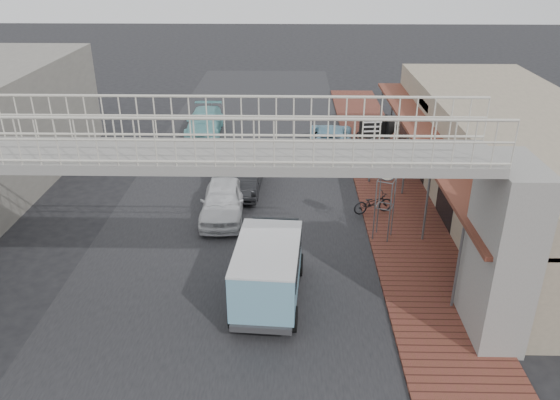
{
  "coord_description": "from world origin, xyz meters",
  "views": [
    {
      "loc": [
        2.12,
        -16.31,
        9.76
      ],
      "look_at": [
        1.77,
        0.59,
        1.8
      ],
      "focal_mm": 35.0,
      "sensor_mm": 36.0,
      "label": 1
    }
  ],
  "objects_px": {
    "angkot_van": "(268,264)",
    "arrow_sign": "(390,128)",
    "dark_sedan": "(242,170)",
    "angkot_curb": "(330,138)",
    "angkot_far": "(205,122)",
    "white_hatchback": "(223,200)",
    "motorcycle_far": "(371,136)",
    "street_clock": "(387,174)",
    "motorcycle_near": "(373,203)"
  },
  "relations": [
    {
      "from": "dark_sedan",
      "to": "arrow_sign",
      "type": "xyz_separation_m",
      "value": [
        6.4,
        0.52,
        1.77
      ]
    },
    {
      "from": "angkot_far",
      "to": "motorcycle_far",
      "type": "distance_m",
      "value": 9.31
    },
    {
      "from": "white_hatchback",
      "to": "motorcycle_far",
      "type": "distance_m",
      "value": 10.71
    },
    {
      "from": "street_clock",
      "to": "motorcycle_near",
      "type": "bearing_deg",
      "value": 114.97
    },
    {
      "from": "street_clock",
      "to": "dark_sedan",
      "type": "bearing_deg",
      "value": 162.19
    },
    {
      "from": "angkot_far",
      "to": "arrow_sign",
      "type": "distance_m",
      "value": 11.58
    },
    {
      "from": "dark_sedan",
      "to": "angkot_curb",
      "type": "relative_size",
      "value": 1.01
    },
    {
      "from": "angkot_curb",
      "to": "arrow_sign",
      "type": "height_order",
      "value": "arrow_sign"
    },
    {
      "from": "white_hatchback",
      "to": "angkot_curb",
      "type": "distance_m",
      "value": 8.92
    },
    {
      "from": "motorcycle_near",
      "to": "dark_sedan",
      "type": "bearing_deg",
      "value": 45.77
    },
    {
      "from": "angkot_far",
      "to": "angkot_van",
      "type": "bearing_deg",
      "value": -76.82
    },
    {
      "from": "arrow_sign",
      "to": "motorcycle_near",
      "type": "bearing_deg",
      "value": -113.18
    },
    {
      "from": "motorcycle_far",
      "to": "arrow_sign",
      "type": "bearing_deg",
      "value": -150.75
    },
    {
      "from": "angkot_curb",
      "to": "angkot_van",
      "type": "height_order",
      "value": "angkot_van"
    },
    {
      "from": "motorcycle_near",
      "to": "arrow_sign",
      "type": "bearing_deg",
      "value": -35.33
    },
    {
      "from": "angkot_curb",
      "to": "street_clock",
      "type": "distance_m",
      "value": 9.66
    },
    {
      "from": "motorcycle_near",
      "to": "arrow_sign",
      "type": "relative_size",
      "value": 0.53
    },
    {
      "from": "angkot_far",
      "to": "motorcycle_near",
      "type": "bearing_deg",
      "value": -52.86
    },
    {
      "from": "dark_sedan",
      "to": "street_clock",
      "type": "height_order",
      "value": "street_clock"
    },
    {
      "from": "angkot_van",
      "to": "arrow_sign",
      "type": "relative_size",
      "value": 1.37
    },
    {
      "from": "dark_sedan",
      "to": "street_clock",
      "type": "bearing_deg",
      "value": -38.38
    },
    {
      "from": "angkot_curb",
      "to": "arrow_sign",
      "type": "distance_m",
      "value": 5.13
    },
    {
      "from": "dark_sedan",
      "to": "white_hatchback",
      "type": "bearing_deg",
      "value": -97.64
    },
    {
      "from": "dark_sedan",
      "to": "street_clock",
      "type": "distance_m",
      "value": 7.4
    },
    {
      "from": "white_hatchback",
      "to": "motorcycle_near",
      "type": "distance_m",
      "value": 5.89
    },
    {
      "from": "angkot_van",
      "to": "street_clock",
      "type": "height_order",
      "value": "street_clock"
    },
    {
      "from": "motorcycle_far",
      "to": "street_clock",
      "type": "height_order",
      "value": "street_clock"
    },
    {
      "from": "angkot_van",
      "to": "angkot_curb",
      "type": "bearing_deg",
      "value": 82.54
    },
    {
      "from": "white_hatchback",
      "to": "street_clock",
      "type": "xyz_separation_m",
      "value": [
        5.96,
        -1.77,
        1.9
      ]
    },
    {
      "from": "angkot_curb",
      "to": "motorcycle_far",
      "type": "bearing_deg",
      "value": -159.94
    },
    {
      "from": "angkot_far",
      "to": "motorcycle_near",
      "type": "height_order",
      "value": "angkot_far"
    },
    {
      "from": "motorcycle_near",
      "to": "arrow_sign",
      "type": "distance_m",
      "value": 3.94
    },
    {
      "from": "dark_sedan",
      "to": "motorcycle_far",
      "type": "bearing_deg",
      "value": 42.17
    },
    {
      "from": "arrow_sign",
      "to": "angkot_far",
      "type": "bearing_deg",
      "value": 137.57
    },
    {
      "from": "white_hatchback",
      "to": "arrow_sign",
      "type": "height_order",
      "value": "arrow_sign"
    },
    {
      "from": "dark_sedan",
      "to": "angkot_far",
      "type": "distance_m",
      "value": 7.86
    },
    {
      "from": "angkot_curb",
      "to": "street_clock",
      "type": "xyz_separation_m",
      "value": [
        1.3,
        -9.38,
        1.92
      ]
    },
    {
      "from": "white_hatchback",
      "to": "angkot_van",
      "type": "height_order",
      "value": "angkot_van"
    },
    {
      "from": "street_clock",
      "to": "angkot_far",
      "type": "bearing_deg",
      "value": 146.94
    },
    {
      "from": "white_hatchback",
      "to": "angkot_van",
      "type": "relative_size",
      "value": 0.97
    },
    {
      "from": "angkot_curb",
      "to": "arrow_sign",
      "type": "relative_size",
      "value": 1.57
    },
    {
      "from": "arrow_sign",
      "to": "angkot_curb",
      "type": "bearing_deg",
      "value": 112.63
    },
    {
      "from": "motorcycle_far",
      "to": "angkot_far",
      "type": "bearing_deg",
      "value": 106.11
    },
    {
      "from": "white_hatchback",
      "to": "angkot_curb",
      "type": "xyz_separation_m",
      "value": [
        4.66,
        7.61,
        -0.02
      ]
    },
    {
      "from": "dark_sedan",
      "to": "angkot_van",
      "type": "distance_m",
      "value": 8.64
    },
    {
      "from": "arrow_sign",
      "to": "dark_sedan",
      "type": "bearing_deg",
      "value": 179.1
    },
    {
      "from": "angkot_far",
      "to": "street_clock",
      "type": "relative_size",
      "value": 1.54
    },
    {
      "from": "dark_sedan",
      "to": "angkot_curb",
      "type": "xyz_separation_m",
      "value": [
        4.16,
        4.71,
        -0.13
      ]
    },
    {
      "from": "angkot_curb",
      "to": "angkot_van",
      "type": "relative_size",
      "value": 1.15
    },
    {
      "from": "white_hatchback",
      "to": "angkot_curb",
      "type": "bearing_deg",
      "value": 57.23
    }
  ]
}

